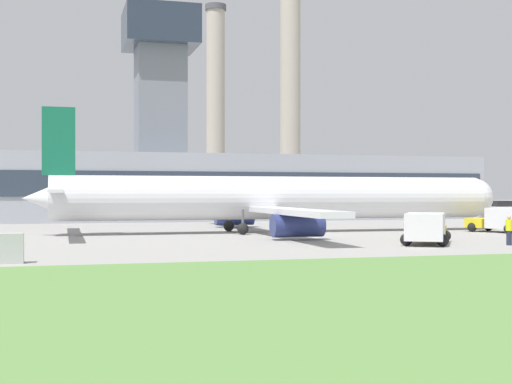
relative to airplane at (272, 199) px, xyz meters
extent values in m
plane|color=#999691|center=(0.42, -3.53, -2.52)|extent=(400.00, 400.00, 0.00)
cube|color=#9EA3AD|center=(0.42, 26.56, 0.99)|extent=(60.85, 13.93, 7.02)
cube|color=#2D3847|center=(0.42, 19.55, 1.34)|extent=(59.63, 0.16, 2.53)
cube|color=slate|center=(-4.90, 26.56, 6.89)|extent=(5.21, 5.21, 18.82)
cube|color=#283342|center=(-4.90, 26.56, 18.39)|extent=(7.82, 7.82, 4.17)
cylinder|color=#B2A899|center=(7.09, 53.79, 12.71)|extent=(2.77, 2.77, 30.47)
cylinder|color=#4C4C51|center=(7.09, 53.79, 28.36)|extent=(3.19, 3.19, 0.83)
cylinder|color=#B2A899|center=(18.97, 53.94, 19.78)|extent=(3.15, 3.15, 44.60)
cylinder|color=silver|center=(0.50, 0.00, 0.08)|extent=(33.31, 3.22, 3.22)
sphere|color=silver|center=(17.15, 0.00, 0.08)|extent=(3.06, 3.06, 3.06)
cone|color=silver|center=(-16.16, 0.00, 0.08)|extent=(3.54, 3.06, 3.06)
cube|color=#146647|center=(-15.48, 0.00, 4.06)|extent=(2.25, 0.24, 4.74)
cube|color=silver|center=(-15.62, -4.64, 0.56)|extent=(0.91, 9.28, 0.20)
cube|color=silver|center=(-15.62, 4.64, 0.56)|extent=(0.91, 9.28, 0.20)
cube|color=silver|center=(-1.17, -8.38, -0.73)|extent=(2.01, 15.47, 0.36)
cube|color=silver|center=(-1.17, 8.38, -0.73)|extent=(2.01, 15.47, 0.36)
cylinder|color=navy|center=(-0.87, -8.57, -1.61)|extent=(3.31, 1.46, 1.46)
cylinder|color=navy|center=(-0.87, 8.57, -1.61)|extent=(3.31, 1.46, 1.46)
cylinder|color=#59595B|center=(11.32, 0.00, -1.42)|extent=(0.20, 0.20, 1.38)
sphere|color=black|center=(11.32, 0.00, -2.11)|extent=(0.83, 0.83, 0.83)
cylinder|color=#59595B|center=(-2.83, -2.21, -1.42)|extent=(0.20, 0.20, 1.38)
sphere|color=black|center=(-2.83, -2.21, -2.11)|extent=(0.83, 0.83, 0.83)
cylinder|color=#59595B|center=(-2.83, 2.21, -1.42)|extent=(0.20, 0.20, 1.38)
sphere|color=black|center=(-2.83, 2.21, -2.11)|extent=(0.83, 0.83, 0.83)
cube|color=white|center=(20.99, 1.85, -1.47)|extent=(4.23, 1.86, 1.48)
cube|color=black|center=(20.99, 1.85, -0.48)|extent=(1.49, 1.28, 0.50)
sphere|color=black|center=(22.47, 2.67, -2.17)|extent=(0.70, 0.70, 0.70)
sphere|color=black|center=(19.50, 1.04, -2.17)|extent=(0.70, 0.70, 0.70)
sphere|color=black|center=(19.53, 2.73, -2.17)|extent=(0.70, 0.70, 0.70)
cube|color=yellow|center=(6.45, -11.96, -1.87)|extent=(2.90, 2.92, 0.68)
cube|color=silver|center=(4.75, -14.68, -1.46)|extent=(3.71, 4.22, 1.50)
sphere|color=black|center=(7.37, -12.35, -2.17)|extent=(0.70, 0.70, 0.70)
sphere|color=black|center=(5.69, -11.30, -2.17)|extent=(0.70, 0.70, 0.70)
sphere|color=black|center=(5.09, -15.99, -2.17)|extent=(0.70, 0.70, 0.70)
sphere|color=black|center=(3.42, -14.94, -2.17)|extent=(0.70, 0.70, 0.70)
cube|color=yellow|center=(15.95, -2.99, -1.86)|extent=(2.72, 2.33, 0.70)
cube|color=silver|center=(16.87, -5.10, -1.44)|extent=(3.16, 3.34, 1.53)
sphere|color=black|center=(16.90, -2.45, -2.17)|extent=(0.70, 0.70, 0.70)
sphere|color=black|center=(14.90, -3.32, -2.17)|extent=(0.70, 0.70, 0.70)
sphere|color=black|center=(16.14, -6.14, -2.17)|extent=(0.70, 0.70, 0.70)
cylinder|color=#23283D|center=(9.27, -16.07, -2.11)|extent=(0.41, 0.41, 0.82)
cylinder|color=yellow|center=(9.27, -16.07, -1.38)|extent=(0.51, 0.51, 0.65)
sphere|color=tan|center=(9.27, -16.07, -0.94)|extent=(0.22, 0.22, 0.22)
cube|color=#B2B7B2|center=(-17.41, -19.56, -1.88)|extent=(1.20, 0.62, 1.28)
camera|label=1|loc=(-15.24, -51.29, 0.48)|focal=50.00mm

